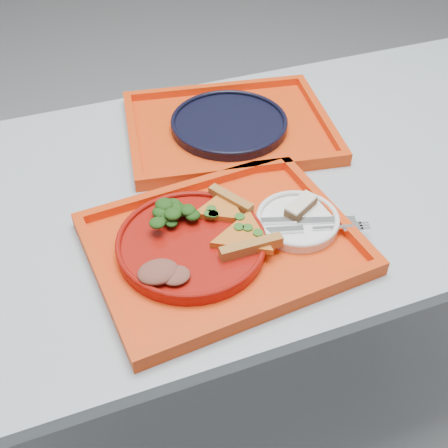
{
  "coord_description": "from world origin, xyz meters",
  "views": [
    {
      "loc": [
        -0.37,
        -0.83,
        1.46
      ],
      "look_at": [
        -0.11,
        -0.15,
        0.78
      ],
      "focal_mm": 45.0,
      "sensor_mm": 36.0,
      "label": 1
    }
  ],
  "objects_px": {
    "tray_main": "(223,247)",
    "navy_plate": "(229,125)",
    "tray_far": "(229,130)",
    "dessert_bar": "(301,206)",
    "dinner_plate": "(191,245)"
  },
  "relations": [
    {
      "from": "tray_far",
      "to": "dessert_bar",
      "type": "bearing_deg",
      "value": -77.53
    },
    {
      "from": "tray_main",
      "to": "navy_plate",
      "type": "relative_size",
      "value": 1.73
    },
    {
      "from": "navy_plate",
      "to": "dinner_plate",
      "type": "bearing_deg",
      "value": -120.81
    },
    {
      "from": "tray_main",
      "to": "dinner_plate",
      "type": "relative_size",
      "value": 1.73
    },
    {
      "from": "navy_plate",
      "to": "tray_far",
      "type": "bearing_deg",
      "value": 90.0
    },
    {
      "from": "tray_main",
      "to": "navy_plate",
      "type": "distance_m",
      "value": 0.37
    },
    {
      "from": "tray_main",
      "to": "navy_plate",
      "type": "bearing_deg",
      "value": 62.51
    },
    {
      "from": "tray_far",
      "to": "navy_plate",
      "type": "xyz_separation_m",
      "value": [
        0.0,
        -0.0,
        0.01
      ]
    },
    {
      "from": "tray_main",
      "to": "navy_plate",
      "type": "xyz_separation_m",
      "value": [
        0.14,
        0.34,
        0.01
      ]
    },
    {
      "from": "dinner_plate",
      "to": "dessert_bar",
      "type": "height_order",
      "value": "dessert_bar"
    },
    {
      "from": "tray_main",
      "to": "dinner_plate",
      "type": "bearing_deg",
      "value": 164.96
    },
    {
      "from": "tray_main",
      "to": "dinner_plate",
      "type": "distance_m",
      "value": 0.06
    },
    {
      "from": "dinner_plate",
      "to": "navy_plate",
      "type": "relative_size",
      "value": 1.0
    },
    {
      "from": "dessert_bar",
      "to": "tray_main",
      "type": "bearing_deg",
      "value": 158.46
    },
    {
      "from": "tray_main",
      "to": "tray_far",
      "type": "height_order",
      "value": "same"
    }
  ]
}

